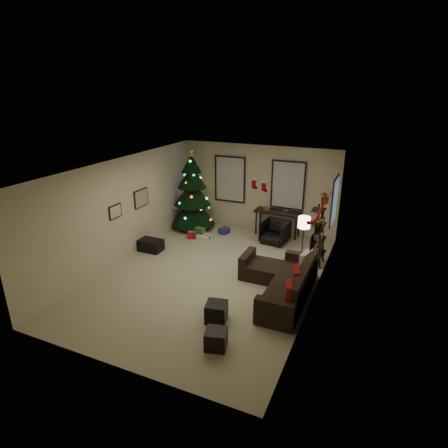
{
  "coord_description": "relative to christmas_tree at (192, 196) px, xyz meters",
  "views": [
    {
      "loc": [
        3.59,
        -7.3,
        4.38
      ],
      "look_at": [
        0.1,
        0.6,
        1.15
      ],
      "focal_mm": 29.78,
      "sensor_mm": 36.0,
      "label": 1
    }
  ],
  "objects": [
    {
      "name": "window_right_wall",
      "position": [
        4.41,
        -0.16,
        0.41
      ],
      "size": [
        0.06,
        0.9,
        1.3
      ],
      "color": "#728CB2",
      "rests_on": "wall_right"
    },
    {
      "name": "art_abstract",
      "position": [
        -0.54,
        -3.04,
        0.32
      ],
      "size": [
        0.04,
        0.45,
        0.35
      ],
      "color": "black",
      "rests_on": "wall_left"
    },
    {
      "name": "stocking_right",
      "position": [
        2.12,
        0.78,
        0.36
      ],
      "size": [
        0.2,
        0.05,
        0.36
      ],
      "color": "#990F0C",
      "rests_on": "wall_back"
    },
    {
      "name": "ottoman_far",
      "position": [
        3.2,
        -5.1,
        -0.91
      ],
      "size": [
        0.45,
        0.45,
        0.35
      ],
      "primitive_type": "cube",
      "rotation": [
        0.0,
        0.0,
        0.24
      ],
      "color": "black",
      "rests_on": "floor"
    },
    {
      "name": "presents",
      "position": [
        0.53,
        -0.48,
        -0.98
      ],
      "size": [
        1.5,
        1.01,
        0.3
      ],
      "rotation": [
        0.0,
        0.0,
        0.28
      ],
      "color": "#14591E",
      "rests_on": "floor"
    },
    {
      "name": "window_back_right",
      "position": [
        2.89,
        0.76,
        0.46
      ],
      "size": [
        1.05,
        0.06,
        1.5
      ],
      "color": "#728CB2",
      "rests_on": "wall_back"
    },
    {
      "name": "pillow_red_a",
      "position": [
        4.15,
        -3.82,
        -0.45
      ],
      "size": [
        0.21,
        0.42,
        0.4
      ],
      "primitive_type": "cube",
      "rotation": [
        0.0,
        0.0,
        0.27
      ],
      "color": "maroon",
      "rests_on": "sofa"
    },
    {
      "name": "potted_plant",
      "position": [
        4.24,
        -0.72,
        0.7
      ],
      "size": [
        0.54,
        0.51,
        0.46
      ],
      "primitive_type": "imported",
      "rotation": [
        0.0,
        0.0,
        0.51
      ],
      "color": "#4C4C4C",
      "rests_on": "bookshelf"
    },
    {
      "name": "pillow_red_b",
      "position": [
        4.15,
        -3.2,
        -0.45
      ],
      "size": [
        0.23,
        0.46,
        0.44
      ],
      "primitive_type": "cube",
      "rotation": [
        0.0,
        0.0,
        0.25
      ],
      "color": "maroon",
      "rests_on": "sofa"
    },
    {
      "name": "sofa",
      "position": [
        3.8,
        -2.8,
        -0.82
      ],
      "size": [
        1.71,
        2.5,
        0.83
      ],
      "color": "black",
      "rests_on": "floor"
    },
    {
      "name": "window_back_left",
      "position": [
        0.99,
        0.76,
        0.46
      ],
      "size": [
        1.05,
        0.06,
        1.5
      ],
      "color": "#728CB2",
      "rests_on": "wall_back"
    },
    {
      "name": "wall_right",
      "position": [
        4.44,
        -2.71,
        0.26
      ],
      "size": [
        0.0,
        7.0,
        7.0
      ],
      "primitive_type": "plane",
      "rotation": [
        1.57,
        0.0,
        -1.57
      ],
      "color": "beige",
      "rests_on": "floor"
    },
    {
      "name": "desk_chair",
      "position": [
        2.8,
        -0.14,
        -0.75
      ],
      "size": [
        0.75,
        0.71,
        0.69
      ],
      "primitive_type": "imported",
      "rotation": [
        0.0,
        0.0,
        -0.13
      ],
      "color": "black",
      "rests_on": "floor"
    },
    {
      "name": "floor_lamp",
      "position": [
        3.89,
        -1.46,
        0.07
      ],
      "size": [
        0.29,
        0.29,
        1.39
      ],
      "rotation": [
        0.0,
        0.0,
        0.35
      ],
      "color": "black",
      "rests_on": "floor"
    },
    {
      "name": "wall_front",
      "position": [
        1.94,
        -6.21,
        0.26
      ],
      "size": [
        5.0,
        0.0,
        5.0
      ],
      "primitive_type": "plane",
      "rotation": [
        -1.57,
        0.0,
        0.0
      ],
      "color": "beige",
      "rests_on": "floor"
    },
    {
      "name": "storage_bin",
      "position": [
        -0.23,
        -2.09,
        -0.93
      ],
      "size": [
        0.65,
        0.44,
        0.32
      ],
      "primitive_type": "cube",
      "rotation": [
        0.0,
        0.0,
        0.01
      ],
      "color": "black",
      "rests_on": "floor"
    },
    {
      "name": "desk",
      "position": [
        2.69,
        0.51,
        -0.41
      ],
      "size": [
        1.42,
        0.51,
        0.76
      ],
      "color": "black",
      "rests_on": "floor"
    },
    {
      "name": "gallery",
      "position": [
        4.42,
        -2.78,
        0.48
      ],
      "size": [
        0.03,
        1.25,
        0.54
      ],
      "color": "black",
      "rests_on": "wall_right"
    },
    {
      "name": "ottoman_near",
      "position": [
        2.86,
        -4.36,
        -0.9
      ],
      "size": [
        0.48,
        0.48,
        0.38
      ],
      "primitive_type": "cube",
      "rotation": [
        0.0,
        0.0,
        0.22
      ],
      "color": "black",
      "rests_on": "floor"
    },
    {
      "name": "pillow_cream",
      "position": [
        4.15,
        -2.3,
        -0.46
      ],
      "size": [
        0.22,
        0.46,
        0.44
      ],
      "primitive_type": "cube",
      "rotation": [
        0.0,
        0.0,
        -0.22
      ],
      "color": "beige",
      "rests_on": "sofa"
    },
    {
      "name": "wall_back",
      "position": [
        1.94,
        0.79,
        0.26
      ],
      "size": [
        5.0,
        0.0,
        5.0
      ],
      "primitive_type": "plane",
      "rotation": [
        1.57,
        0.0,
        0.0
      ],
      "color": "beige",
      "rests_on": "floor"
    },
    {
      "name": "art_map",
      "position": [
        -0.54,
        -1.94,
        0.37
      ],
      "size": [
        0.04,
        0.6,
        0.5
      ],
      "color": "black",
      "rests_on": "wall_left"
    },
    {
      "name": "christmas_tree",
      "position": [
        0.0,
        0.0,
        0.0
      ],
      "size": [
        1.42,
        1.42,
        2.63
      ],
      "rotation": [
        0.0,
        0.0,
        0.38
      ],
      "color": "black",
      "rests_on": "floor"
    },
    {
      "name": "wall_left",
      "position": [
        -0.56,
        -2.71,
        0.26
      ],
      "size": [
        0.0,
        7.0,
        7.0
      ],
      "primitive_type": "plane",
      "rotation": [
        1.57,
        0.0,
        1.57
      ],
      "color": "beige",
      "rests_on": "floor"
    },
    {
      "name": "stocking_left",
      "position": [
        1.79,
        0.79,
        0.41
      ],
      "size": [
        0.2,
        0.05,
        0.36
      ],
      "color": "#990F0C",
      "rests_on": "wall_back"
    },
    {
      "name": "bookshelf",
      "position": [
        4.24,
        -1.06,
        -0.26
      ],
      "size": [
        0.3,
        0.51,
        1.71
      ],
      "color": "black",
      "rests_on": "floor"
    },
    {
      "name": "ceiling",
      "position": [
        1.94,
        -2.71,
        1.61
      ],
      "size": [
        7.0,
        7.0,
        0.0
      ],
      "primitive_type": "plane",
      "rotation": [
        3.14,
        0.0,
        0.0
      ],
      "color": "white",
      "rests_on": "floor"
    },
    {
      "name": "floor",
      "position": [
        1.94,
        -2.71,
        -1.09
      ],
      "size": [
        7.0,
        7.0,
        0.0
      ],
      "primitive_type": "plane",
      "color": "#B6AE8A",
      "rests_on": "ground"
    },
    {
      "name": "garland",
      "position": [
        4.39,
        -2.73,
        0.88
      ],
      "size": [
        0.08,
        1.9,
        0.3
      ],
      "primitive_type": null,
      "color": "#A5140C",
      "rests_on": "wall_right"
    }
  ]
}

